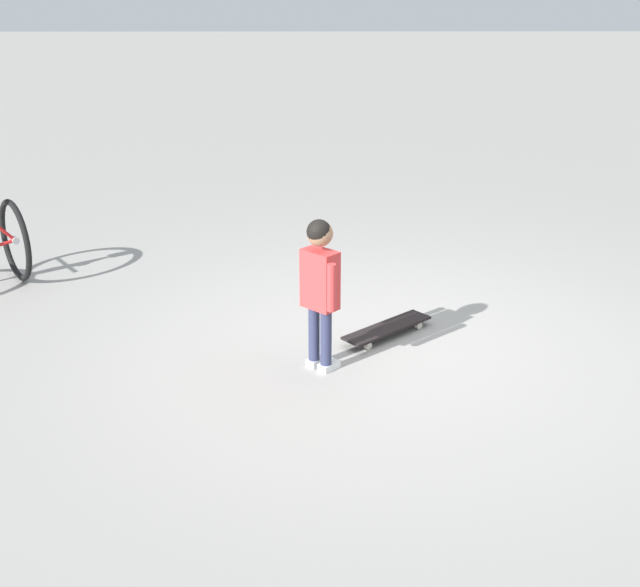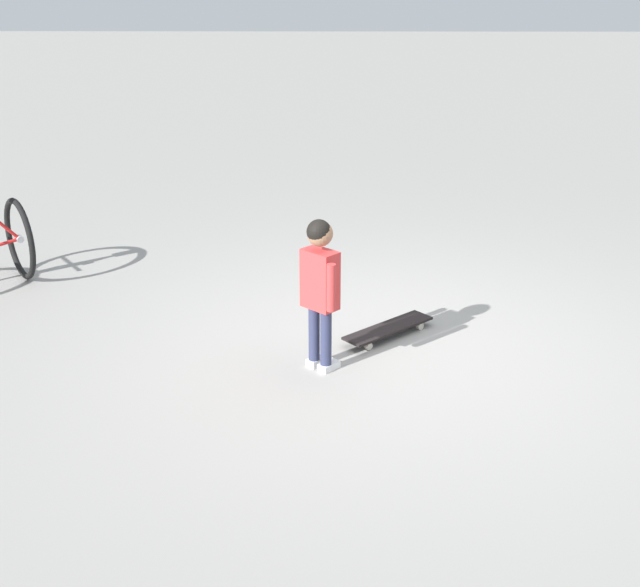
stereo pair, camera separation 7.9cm
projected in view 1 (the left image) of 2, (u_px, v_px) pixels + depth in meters
The scene contains 3 objects.
ground_plane at pixel (389, 347), 6.28m from camera, with size 50.00×50.00×0.00m, color gray.
child_person at pixel (320, 278), 5.72m from camera, with size 0.39×0.28×1.06m.
skateboard at pixel (387, 328), 6.44m from camera, with size 0.65×0.70×0.07m.
Camera 1 is at (-5.69, 0.53, 2.68)m, focal length 48.97 mm.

